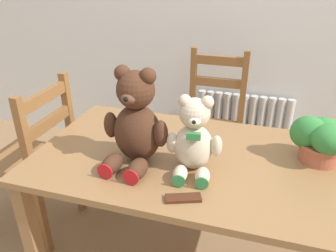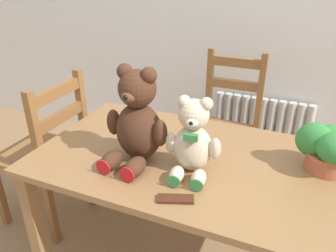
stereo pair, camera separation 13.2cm
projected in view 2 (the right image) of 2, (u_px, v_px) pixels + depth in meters
radiator at (259, 136)px, 2.57m from camera, size 0.74×0.10×0.56m
dining_table at (197, 176)px, 1.47m from camera, size 1.42×0.80×0.70m
wooden_chair_behind at (227, 128)px, 2.23m from camera, size 0.39×0.39×0.96m
wooden_chair_side at (47, 153)px, 1.92m from camera, size 0.43×0.41×0.94m
teddy_bear_left at (137, 121)px, 1.35m from camera, size 0.29×0.29×0.41m
teddy_bear_right at (193, 141)px, 1.29m from camera, size 0.23×0.24×0.32m
potted_plant at (329, 148)px, 1.30m from camera, size 0.24×0.22×0.20m
chocolate_bar at (176, 199)px, 1.17m from camera, size 0.14×0.09×0.01m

